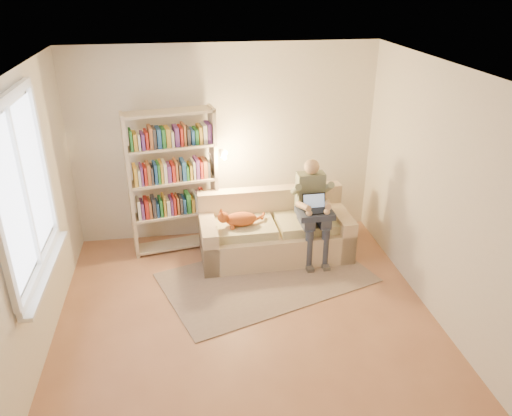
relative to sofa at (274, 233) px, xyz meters
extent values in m
plane|color=#9D6547|center=(-0.54, -1.54, -0.30)|extent=(4.50, 4.50, 0.00)
cube|color=white|center=(-0.54, -1.54, 2.30)|extent=(4.00, 4.50, 0.02)
cube|color=silver|center=(-2.54, -1.54, 1.00)|extent=(0.02, 4.50, 2.60)
cube|color=silver|center=(1.46, -1.54, 1.00)|extent=(0.02, 4.50, 2.60)
cube|color=silver|center=(-0.54, 0.71, 1.00)|extent=(4.00, 0.02, 2.60)
cube|color=silver|center=(-0.54, -3.79, 1.00)|extent=(4.00, 0.02, 2.60)
plane|color=white|center=(-2.51, -1.34, 1.35)|extent=(0.00, 1.50, 1.50)
cube|color=white|center=(-2.50, -1.34, 2.14)|extent=(0.05, 1.50, 0.08)
cube|color=white|center=(-2.50, -1.34, 0.56)|extent=(0.05, 1.50, 0.08)
cube|color=white|center=(-2.50, -1.34, 1.35)|extent=(0.04, 0.05, 1.50)
cube|color=white|center=(-2.46, -1.34, 0.51)|extent=(0.12, 1.52, 0.04)
cube|color=beige|center=(0.00, -0.04, -0.09)|extent=(1.93, 0.90, 0.40)
cube|color=beige|center=(-0.01, 0.29, 0.31)|extent=(1.91, 0.23, 0.41)
cube|color=beige|center=(-0.86, -0.06, -0.01)|extent=(0.21, 0.86, 0.57)
cube|color=beige|center=(0.86, -0.02, -0.01)|extent=(0.21, 0.86, 0.57)
cube|color=#C2BB8D|center=(-0.43, -0.10, 0.16)|extent=(0.82, 0.59, 0.11)
cube|color=#C2BB8D|center=(0.43, -0.08, 0.16)|extent=(0.82, 0.59, 0.11)
cube|color=slate|center=(0.45, -0.01, 0.58)|extent=(0.35, 0.20, 0.47)
sphere|color=tan|center=(0.45, -0.03, 0.91)|extent=(0.19, 0.19, 0.19)
cube|color=#343949|center=(0.35, -0.24, 0.30)|extent=(0.15, 0.39, 0.15)
cube|color=#343949|center=(0.56, -0.23, 0.30)|extent=(0.15, 0.39, 0.15)
cylinder|color=#343949|center=(0.36, -0.43, -0.03)|extent=(0.10, 0.10, 0.53)
cylinder|color=#343949|center=(0.56, -0.42, -0.03)|extent=(0.10, 0.10, 0.53)
ellipsoid|color=orange|center=(-0.43, -0.13, 0.31)|extent=(0.40, 0.22, 0.18)
sphere|color=orange|center=(-0.65, -0.17, 0.37)|extent=(0.14, 0.14, 0.14)
cylinder|color=orange|center=(-0.22, -0.08, 0.27)|extent=(0.19, 0.04, 0.05)
cube|color=#262E43|center=(0.39, -0.25, 0.38)|extent=(0.44, 0.37, 0.08)
cube|color=black|center=(0.39, -0.28, 0.43)|extent=(0.29, 0.21, 0.02)
cube|color=black|center=(0.39, -0.18, 0.52)|extent=(0.29, 0.07, 0.19)
plane|color=#8CA5CC|center=(0.39, -0.18, 0.52)|extent=(0.27, 0.07, 0.26)
cube|color=beige|center=(-1.79, 0.27, 0.65)|extent=(0.09, 0.29, 1.88)
cube|color=beige|center=(-0.72, 0.45, 0.65)|extent=(0.09, 0.29, 1.88)
cube|color=beige|center=(-1.25, 0.36, -0.24)|extent=(1.15, 0.47, 0.03)
cube|color=beige|center=(-1.25, 0.36, 0.21)|extent=(1.15, 0.47, 0.03)
cube|color=beige|center=(-1.25, 0.36, 0.67)|extent=(1.15, 0.47, 0.03)
cube|color=beige|center=(-1.25, 0.36, 1.13)|extent=(1.15, 0.47, 0.03)
cube|color=beige|center=(-1.25, 0.36, 1.56)|extent=(1.15, 0.47, 0.03)
cube|color=#B2261E|center=(-1.25, 0.36, 0.34)|extent=(0.98, 0.39, 0.22)
cube|color=#995933|center=(-1.25, 0.36, 0.80)|extent=(0.98, 0.39, 0.22)
cube|color=#333338|center=(-1.25, 0.36, 1.26)|extent=(0.98, 0.39, 0.22)
cylinder|color=silver|center=(-0.80, 0.44, 0.71)|extent=(0.10, 0.10, 0.04)
cone|color=silver|center=(-0.62, 0.35, 0.99)|extent=(0.15, 0.17, 0.16)
cube|color=gray|center=(-0.20, -0.57, -0.29)|extent=(2.74, 2.13, 0.01)
camera|label=1|loc=(-1.11, -5.61, 3.08)|focal=35.00mm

